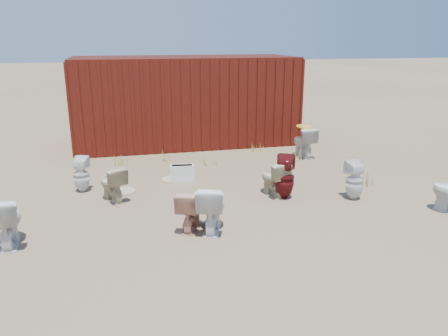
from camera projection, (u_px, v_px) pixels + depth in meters
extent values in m
plane|color=brown|center=(232.00, 207.00, 7.79)|extent=(100.00, 100.00, 0.00)
cube|color=#490C0C|center=(185.00, 100.00, 12.28)|extent=(6.00, 2.40, 2.40)
imported|color=white|center=(6.00, 221.00, 6.27)|extent=(0.48, 0.77, 0.75)
imported|color=tan|center=(191.00, 209.00, 6.81)|extent=(0.60, 0.74, 0.66)
imported|color=white|center=(211.00, 208.00, 6.74)|extent=(0.64, 0.84, 0.76)
imported|color=#560E11|center=(284.00, 177.00, 8.10)|extent=(0.51, 0.51, 0.82)
imported|color=white|center=(81.00, 174.00, 8.48)|extent=(0.37, 0.38, 0.70)
imported|color=#BEAE8B|center=(112.00, 183.00, 8.00)|extent=(0.62, 0.75, 0.67)
imported|color=#C0B38C|center=(274.00, 178.00, 8.28)|extent=(0.51, 0.73, 0.68)
imported|color=silver|center=(304.00, 142.00, 10.95)|extent=(0.48, 0.78, 0.77)
imported|color=white|center=(355.00, 180.00, 8.07)|extent=(0.35, 0.35, 0.74)
ellipsoid|color=gold|center=(304.00, 126.00, 10.83)|extent=(0.39, 0.49, 0.02)
cube|color=white|center=(182.00, 173.00, 9.13)|extent=(0.52, 0.26, 0.35)
ellipsoid|color=#C1B28C|center=(171.00, 179.00, 9.28)|extent=(0.53, 0.60, 0.02)
ellipsoid|color=#BEB089|center=(126.00, 191.00, 8.55)|extent=(0.37, 0.48, 0.02)
cone|color=#9A953D|center=(119.00, 160.00, 10.25)|extent=(0.36, 0.36, 0.28)
cone|color=#9A953D|center=(211.00, 160.00, 10.23)|extent=(0.32, 0.32, 0.27)
cone|color=#9A953D|center=(296.00, 153.00, 10.71)|extent=(0.36, 0.36, 0.35)
cone|color=#9A953D|center=(163.00, 157.00, 10.57)|extent=(0.30, 0.30, 0.26)
cone|color=#9A953D|center=(259.00, 148.00, 11.38)|extent=(0.34, 0.34, 0.27)
cone|color=#9A953D|center=(367.00, 179.00, 8.93)|extent=(0.28, 0.28, 0.25)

